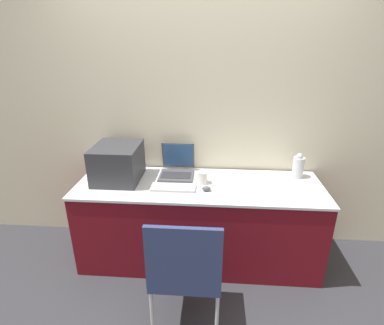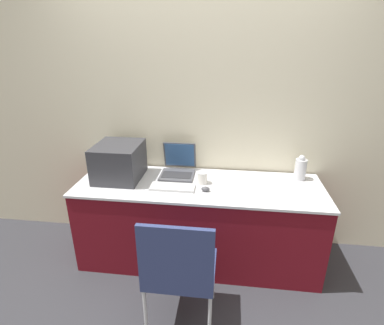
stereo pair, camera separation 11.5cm
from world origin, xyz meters
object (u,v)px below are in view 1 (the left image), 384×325
(printer, at_px, (117,162))
(chair, at_px, (185,267))
(coffee_cup, at_px, (202,177))
(laptop_left, at_px, (177,168))
(external_keyboard, at_px, (173,188))
(mouse, at_px, (207,189))
(metal_pitcher, at_px, (298,166))

(printer, bearing_deg, chair, -50.56)
(printer, relative_size, coffee_cup, 4.13)
(laptop_left, height_order, coffee_cup, laptop_left)
(external_keyboard, height_order, mouse, mouse)
(external_keyboard, xyz_separation_m, coffee_cup, (0.23, 0.12, 0.04))
(printer, xyz_separation_m, chair, (0.65, -0.79, -0.39))
(printer, relative_size, mouse, 6.16)
(external_keyboard, relative_size, chair, 0.40)
(printer, xyz_separation_m, mouse, (0.76, -0.16, -0.14))
(laptop_left, distance_m, mouse, 0.42)
(laptop_left, xyz_separation_m, external_keyboard, (0.00, -0.29, -0.05))
(chair, bearing_deg, printer, 129.44)
(external_keyboard, bearing_deg, metal_pitcher, 16.33)
(external_keyboard, height_order, chair, chair)
(chair, bearing_deg, mouse, 80.01)
(mouse, bearing_deg, external_keyboard, 176.35)
(coffee_cup, distance_m, metal_pitcher, 0.85)
(coffee_cup, height_order, metal_pitcher, metal_pitcher)
(metal_pitcher, bearing_deg, printer, -173.93)
(external_keyboard, relative_size, coffee_cup, 3.56)
(mouse, bearing_deg, laptop_left, 131.34)
(laptop_left, distance_m, chair, 0.99)
(external_keyboard, bearing_deg, printer, 163.56)
(printer, xyz_separation_m, metal_pitcher, (1.55, 0.16, -0.07))
(printer, relative_size, laptop_left, 1.31)
(coffee_cup, xyz_separation_m, metal_pitcher, (0.82, 0.19, 0.05))
(mouse, bearing_deg, printer, 167.98)
(printer, distance_m, coffee_cup, 0.73)
(laptop_left, xyz_separation_m, metal_pitcher, (1.06, 0.02, 0.04))
(coffee_cup, height_order, mouse, coffee_cup)
(laptop_left, bearing_deg, coffee_cup, -35.85)
(printer, height_order, mouse, printer)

